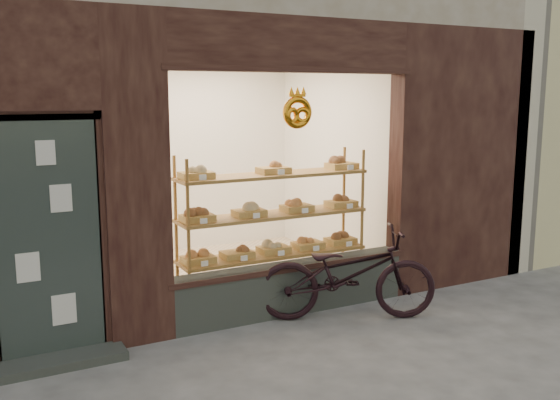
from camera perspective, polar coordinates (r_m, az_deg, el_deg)
display_shelf at (r=6.99m, az=-0.60°, el=-2.71°), size 2.20×0.45×1.70m
bicycle at (r=6.57m, az=6.17°, el=-6.73°), size 1.96×1.36×0.98m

